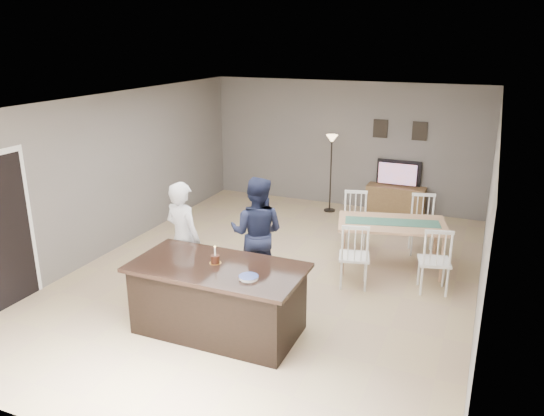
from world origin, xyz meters
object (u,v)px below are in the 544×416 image
at_px(tv_console, 395,200).
at_px(television, 398,173).
at_px(woman, 183,239).
at_px(man, 257,233).
at_px(plate_stack, 249,277).
at_px(floor_lamp, 331,153).
at_px(birthday_cake, 215,259).
at_px(dining_table, 392,230).
at_px(kitchen_island, 218,298).

bearing_deg(tv_console, television, 90.00).
height_order(woman, man, man).
distance_m(plate_stack, floor_lamp, 5.46).
bearing_deg(birthday_cake, plate_stack, -23.11).
bearing_deg(man, television, -114.64).
distance_m(woman, dining_table, 3.28).
xyz_separation_m(television, birthday_cake, (-1.26, -5.58, 0.09)).
bearing_deg(plate_stack, kitchen_island, 160.62).
distance_m(woman, birthday_cake, 1.12).
bearing_deg(man, plate_stack, 102.99).
distance_m(man, dining_table, 2.22).
distance_m(tv_console, man, 4.44).
distance_m(television, birthday_cake, 5.72).
bearing_deg(woman, birthday_cake, 158.19).
relative_size(television, plate_stack, 3.93).
bearing_deg(plate_stack, birthday_cake, 156.89).
bearing_deg(woman, tv_console, -98.51).
height_order(woman, dining_table, woman).
xyz_separation_m(man, plate_stack, (0.59, -1.53, 0.07)).
xyz_separation_m(kitchen_island, floor_lamp, (-0.13, 5.23, 0.82)).
bearing_deg(dining_table, plate_stack, -124.82).
distance_m(woman, floor_lamp, 4.58).
relative_size(tv_console, birthday_cake, 5.19).
xyz_separation_m(dining_table, floor_lamp, (-1.76, 2.47, 0.63)).
xyz_separation_m(birthday_cake, dining_table, (1.69, 2.70, -0.30)).
relative_size(birthday_cake, plate_stack, 0.99).
distance_m(dining_table, floor_lamp, 3.09).
relative_size(kitchen_island, birthday_cake, 9.30).
xyz_separation_m(man, dining_table, (1.70, 1.42, -0.20)).
bearing_deg(television, plate_stack, 83.27).
distance_m(kitchen_island, plate_stack, 0.71).
distance_m(kitchen_island, man, 1.41).
height_order(tv_console, dining_table, dining_table).
relative_size(dining_table, floor_lamp, 1.34).
xyz_separation_m(birthday_cake, floor_lamp, (-0.07, 5.17, 0.32)).
relative_size(tv_console, man, 0.71).
xyz_separation_m(woman, birthday_cake, (0.89, -0.68, 0.11)).
height_order(television, woman, woman).
xyz_separation_m(kitchen_island, tv_console, (1.20, 5.57, -0.15)).
height_order(man, birthday_cake, man).
bearing_deg(floor_lamp, television, 17.10).
height_order(woman, birthday_cake, woman).
distance_m(birthday_cake, dining_table, 3.20).
bearing_deg(birthday_cake, tv_console, 77.11).
bearing_deg(dining_table, birthday_cake, -136.09).
distance_m(woman, plate_stack, 1.73).
relative_size(woman, birthday_cake, 7.28).
relative_size(man, birthday_cake, 7.33).
bearing_deg(television, woman, 66.30).
bearing_deg(woman, plate_stack, 163.26).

